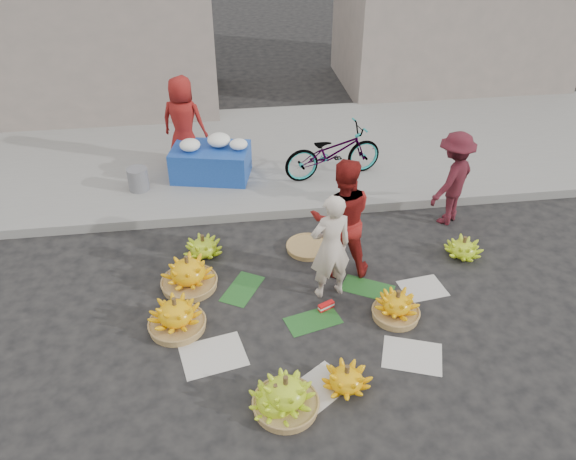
{
  "coord_description": "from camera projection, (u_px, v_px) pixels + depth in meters",
  "views": [
    {
      "loc": [
        -1.06,
        -5.07,
        4.66
      ],
      "look_at": [
        -0.28,
        0.74,
        0.7
      ],
      "focal_mm": 35.0,
      "sensor_mm": 36.0,
      "label": 1
    }
  ],
  "objects": [
    {
      "name": "incense_stack",
      "position": [
        326.0,
        306.0,
        6.86
      ],
      "size": [
        0.21,
        0.15,
        0.08
      ],
      "primitive_type": "cube",
      "rotation": [
        0.0,
        0.0,
        0.44
      ],
      "color": "red",
      "rests_on": "ground"
    },
    {
      "name": "banana_leaves",
      "position": [
        308.0,
        299.0,
        7.04
      ],
      "size": [
        2.0,
        1.0,
        0.0
      ],
      "primitive_type": null,
      "color": "#1A4F1C",
      "rests_on": "ground"
    },
    {
      "name": "banana_bunch_4",
      "position": [
        397.0,
        306.0,
        6.69
      ],
      "size": [
        0.57,
        0.57,
        0.4
      ],
      "rotation": [
        0.0,
        0.0,
        -0.22
      ],
      "color": "olive",
      "rests_on": "ground"
    },
    {
      "name": "banana_bunch_3",
      "position": [
        346.0,
        379.0,
        5.81
      ],
      "size": [
        0.52,
        0.52,
        0.32
      ],
      "rotation": [
        0.0,
        0.0,
        -0.07
      ],
      "color": "yellow",
      "rests_on": "ground"
    },
    {
      "name": "vendor_red",
      "position": [
        342.0,
        219.0,
        7.08
      ],
      "size": [
        0.86,
        0.7,
        1.64
      ],
      "primitive_type": "imported",
      "rotation": [
        0.0,
        0.0,
        3.04
      ],
      "color": "maroon",
      "rests_on": "ground"
    },
    {
      "name": "bicycle",
      "position": [
        333.0,
        152.0,
        9.23
      ],
      "size": [
        0.88,
        1.75,
        0.88
      ],
      "primitive_type": "imported",
      "rotation": [
        0.0,
        0.0,
        1.75
      ],
      "color": "gray",
      "rests_on": "sidewalk"
    },
    {
      "name": "banana_bunch_0",
      "position": [
        176.0,
        315.0,
        6.51
      ],
      "size": [
        0.66,
        0.66,
        0.45
      ],
      "rotation": [
        0.0,
        0.0,
        -0.06
      ],
      "color": "olive",
      "rests_on": "ground"
    },
    {
      "name": "newspaper_scatter",
      "position": [
        331.0,
        357.0,
        6.23
      ],
      "size": [
        3.2,
        1.8,
        0.0
      ],
      "primitive_type": null,
      "color": "beige",
      "rests_on": "ground"
    },
    {
      "name": "flower_table",
      "position": [
        211.0,
        160.0,
        9.29
      ],
      "size": [
        1.39,
        1.04,
        0.73
      ],
      "rotation": [
        0.0,
        0.0,
        -0.22
      ],
      "color": "#173D9A",
      "rests_on": "sidewalk"
    },
    {
      "name": "curb",
      "position": [
        293.0,
        210.0,
        8.65
      ],
      "size": [
        40.0,
        0.25,
        0.15
      ],
      "primitive_type": "cube",
      "color": "gray",
      "rests_on": "ground"
    },
    {
      "name": "sidewalk",
      "position": [
        277.0,
        151.0,
        10.39
      ],
      "size": [
        40.0,
        4.0,
        0.12
      ],
      "primitive_type": "cube",
      "color": "gray",
      "rests_on": "ground"
    },
    {
      "name": "basket_spare",
      "position": [
        308.0,
        247.0,
        7.9
      ],
      "size": [
        0.76,
        0.76,
        0.07
      ],
      "primitive_type": "cylinder",
      "rotation": [
        0.0,
        0.0,
        -0.37
      ],
      "color": "olive",
      "rests_on": "ground"
    },
    {
      "name": "man_striped",
      "position": [
        452.0,
        179.0,
        8.14
      ],
      "size": [
        1.05,
        1.01,
        1.44
      ],
      "primitive_type": "imported",
      "rotation": [
        0.0,
        0.0,
        3.84
      ],
      "color": "maroon",
      "rests_on": "ground"
    },
    {
      "name": "grey_bucket",
      "position": [
        138.0,
        179.0,
        8.99
      ],
      "size": [
        0.33,
        0.33,
        0.37
      ],
      "primitive_type": "cylinder",
      "color": "slate",
      "rests_on": "sidewalk"
    },
    {
      "name": "banana_bunch_7",
      "position": [
        203.0,
        247.0,
        7.74
      ],
      "size": [
        0.52,
        0.52,
        0.33
      ],
      "rotation": [
        0.0,
        0.0,
        0.03
      ],
      "color": "#91C11B",
      "rests_on": "ground"
    },
    {
      "name": "flower_vendor",
      "position": [
        183.0,
        122.0,
        9.41
      ],
      "size": [
        0.88,
        0.72,
        1.56
      ],
      "primitive_type": "imported",
      "rotation": [
        0.0,
        0.0,
        2.8
      ],
      "color": "maroon",
      "rests_on": "sidewalk"
    },
    {
      "name": "building_left",
      "position": [
        61.0,
        11.0,
        11.23
      ],
      "size": [
        6.0,
        3.0,
        4.0
      ],
      "primitive_type": "cube",
      "color": "gray",
      "rests_on": "sidewalk"
    },
    {
      "name": "ground",
      "position": [
        318.0,
        309.0,
        6.89
      ],
      "size": [
        80.0,
        80.0,
        0.0
      ],
      "primitive_type": "plane",
      "color": "black",
      "rests_on": "ground"
    },
    {
      "name": "banana_bunch_6",
      "position": [
        188.0,
        274.0,
        7.13
      ],
      "size": [
        0.78,
        0.78,
        0.48
      ],
      "rotation": [
        0.0,
        0.0,
        -0.31
      ],
      "color": "olive",
      "rests_on": "ground"
    },
    {
      "name": "banana_bunch_5",
      "position": [
        463.0,
        248.0,
        7.72
      ],
      "size": [
        0.61,
        0.61,
        0.32
      ],
      "rotation": [
        0.0,
        0.0,
        -0.3
      ],
      "color": "#91C11B",
      "rests_on": "ground"
    },
    {
      "name": "banana_bunch_1",
      "position": [
        276.0,
        399.0,
        5.57
      ],
      "size": [
        0.67,
        0.67,
        0.35
      ],
      "rotation": [
        0.0,
        0.0,
        -0.25
      ],
      "color": "#91C11B",
      "rests_on": "ground"
    },
    {
      "name": "vendor_cream",
      "position": [
        331.0,
        247.0,
        6.74
      ],
      "size": [
        0.58,
        0.44,
        1.43
      ],
      "primitive_type": "imported",
      "rotation": [
        0.0,
        0.0,
        3.34
      ],
      "color": "beige",
      "rests_on": "ground"
    },
    {
      "name": "banana_bunch_2",
      "position": [
        286.0,
        395.0,
        5.56
      ],
      "size": [
        0.67,
        0.67,
        0.45
      ],
      "rotation": [
        0.0,
        0.0,
        -0.19
      ],
      "color": "olive",
      "rests_on": "ground"
    }
  ]
}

